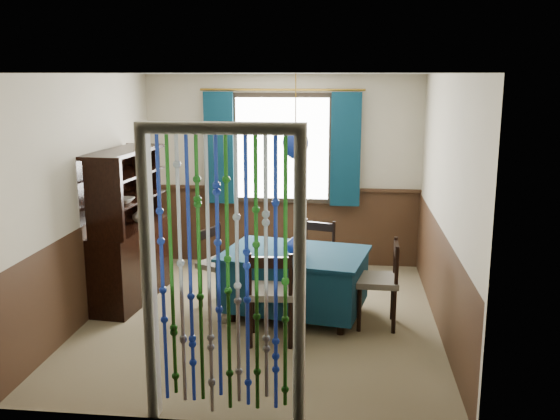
# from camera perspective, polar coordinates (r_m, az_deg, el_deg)

# --- Properties ---
(floor) EXTENTS (4.00, 4.00, 0.00)m
(floor) POSITION_cam_1_polar(r_m,az_deg,el_deg) (6.60, -1.65, -9.87)
(floor) COLOR brown
(floor) RESTS_ON ground
(ceiling) EXTENTS (4.00, 4.00, 0.00)m
(ceiling) POSITION_cam_1_polar(r_m,az_deg,el_deg) (6.11, -1.79, 12.39)
(ceiling) COLOR silver
(ceiling) RESTS_ON ground
(wall_back) EXTENTS (3.60, 0.00, 3.60)m
(wall_back) POSITION_cam_1_polar(r_m,az_deg,el_deg) (8.19, 0.23, 3.60)
(wall_back) COLOR #BDB49B
(wall_back) RESTS_ON ground
(wall_front) EXTENTS (3.60, 0.00, 3.60)m
(wall_front) POSITION_cam_1_polar(r_m,az_deg,el_deg) (4.32, -5.41, -4.43)
(wall_front) COLOR #BDB49B
(wall_front) RESTS_ON ground
(wall_left) EXTENTS (0.00, 4.00, 4.00)m
(wall_left) POSITION_cam_1_polar(r_m,az_deg,el_deg) (6.73, -17.09, 1.13)
(wall_left) COLOR #BDB49B
(wall_left) RESTS_ON ground
(wall_right) EXTENTS (0.00, 4.00, 4.00)m
(wall_right) POSITION_cam_1_polar(r_m,az_deg,el_deg) (6.25, 14.85, 0.44)
(wall_right) COLOR #BDB49B
(wall_right) RESTS_ON ground
(wainscot_back) EXTENTS (3.60, 0.00, 3.60)m
(wainscot_back) POSITION_cam_1_polar(r_m,az_deg,el_deg) (8.32, 0.22, -1.53)
(wainscot_back) COLOR #372215
(wainscot_back) RESTS_ON ground
(wainscot_front) EXTENTS (3.60, 0.00, 3.60)m
(wainscot_front) POSITION_cam_1_polar(r_m,az_deg,el_deg) (4.61, -5.18, -13.34)
(wainscot_front) COLOR #372215
(wainscot_front) RESTS_ON ground
(wainscot_left) EXTENTS (0.00, 4.00, 4.00)m
(wainscot_left) POSITION_cam_1_polar(r_m,az_deg,el_deg) (6.90, -16.58, -5.00)
(wainscot_left) COLOR #372215
(wainscot_left) RESTS_ON ground
(wainscot_right) EXTENTS (0.00, 4.00, 4.00)m
(wainscot_right) POSITION_cam_1_polar(r_m,az_deg,el_deg) (6.44, 14.35, -6.10)
(wainscot_right) COLOR #372215
(wainscot_right) RESTS_ON ground
(window) EXTENTS (1.32, 0.12, 1.42)m
(window) POSITION_cam_1_polar(r_m,az_deg,el_deg) (8.10, 0.20, 5.64)
(window) COLOR black
(window) RESTS_ON wall_back
(doorway) EXTENTS (1.16, 0.12, 2.18)m
(doorway) POSITION_cam_1_polar(r_m,az_deg,el_deg) (4.44, -5.21, -6.68)
(doorway) COLOR silver
(doorway) RESTS_ON ground
(dining_table) EXTENTS (1.61, 1.26, 0.69)m
(dining_table) POSITION_cam_1_polar(r_m,az_deg,el_deg) (6.54, 1.36, -6.27)
(dining_table) COLOR #0B283A
(dining_table) RESTS_ON floor
(chair_near) EXTENTS (0.48, 0.46, 0.92)m
(chair_near) POSITION_cam_1_polar(r_m,az_deg,el_deg) (5.89, -0.83, -7.61)
(chair_near) COLOR black
(chair_near) RESTS_ON floor
(chair_far) EXTENTS (0.51, 0.50, 0.85)m
(chair_far) POSITION_cam_1_polar(r_m,az_deg,el_deg) (7.16, 3.26, -4.26)
(chair_far) COLOR black
(chair_far) RESTS_ON floor
(chair_left) EXTENTS (0.57, 0.57, 0.88)m
(chair_left) POSITION_cam_1_polar(r_m,az_deg,el_deg) (6.85, -5.49, -4.93)
(chair_left) COLOR black
(chair_left) RESTS_ON floor
(chair_right) EXTENTS (0.43, 0.45, 0.88)m
(chair_right) POSITION_cam_1_polar(r_m,az_deg,el_deg) (6.35, 9.14, -6.43)
(chair_right) COLOR black
(chair_right) RESTS_ON floor
(sideboard) EXTENTS (0.58, 1.34, 1.70)m
(sideboard) POSITION_cam_1_polar(r_m,az_deg,el_deg) (7.14, -13.71, -3.48)
(sideboard) COLOR black
(sideboard) RESTS_ON floor
(pendant_lamp) EXTENTS (0.26, 0.26, 0.84)m
(pendant_lamp) POSITION_cam_1_polar(r_m,az_deg,el_deg) (6.24, 1.42, 6.17)
(pendant_lamp) COLOR olive
(pendant_lamp) RESTS_ON ceiling
(vase_table) EXTENTS (0.25, 0.25, 0.20)m
(vase_table) POSITION_cam_1_polar(r_m,az_deg,el_deg) (6.38, 1.43, -3.12)
(vase_table) COLOR navy
(vase_table) RESTS_ON dining_table
(bowl_shelf) EXTENTS (0.27, 0.27, 0.06)m
(bowl_shelf) POSITION_cam_1_polar(r_m,az_deg,el_deg) (6.79, -14.10, 0.89)
(bowl_shelf) COLOR beige
(bowl_shelf) RESTS_ON sideboard
(vase_sideboard) EXTENTS (0.20, 0.20, 0.17)m
(vase_sideboard) POSITION_cam_1_polar(r_m,az_deg,el_deg) (7.25, -12.78, -0.38)
(vase_sideboard) COLOR beige
(vase_sideboard) RESTS_ON sideboard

